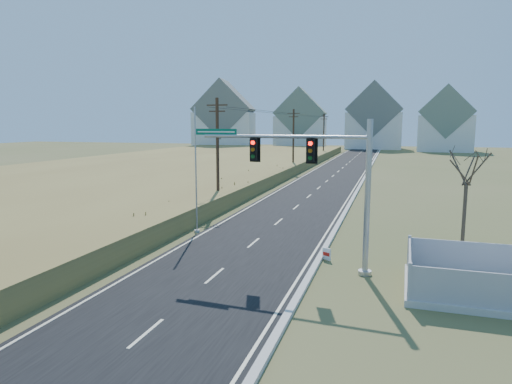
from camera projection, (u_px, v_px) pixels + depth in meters
name	position (u px, v px, depth m)	size (l,w,h in m)	color
ground	(230.00, 264.00, 22.55)	(260.00, 260.00, 0.00)	#4C5127
road	(341.00, 169.00, 69.90)	(8.00, 180.00, 0.06)	black
curb	(369.00, 169.00, 68.71)	(0.30, 180.00, 0.18)	#B2AFA8
reed_marsh	(170.00, 167.00, 67.17)	(38.00, 110.00, 1.30)	olive
utility_pole_near	(218.00, 150.00, 37.91)	(1.80, 0.26, 9.00)	#422D1E
utility_pole_mid	(293.00, 139.00, 66.33)	(1.80, 0.26, 9.00)	#422D1E
utility_pole_far	(324.00, 135.00, 94.74)	(1.80, 0.26, 9.00)	#422D1E
condo_nw	(224.00, 121.00, 126.95)	(17.69, 13.38, 19.05)	white
condo_nnw	(300.00, 124.00, 128.94)	(14.93, 11.17, 17.03)	white
condo_n	(374.00, 121.00, 126.93)	(15.27, 10.20, 18.54)	white
condo_ne	(446.00, 124.00, 114.34)	(14.12, 10.51, 16.52)	white
traffic_signal_mast	(327.00, 179.00, 20.96)	(8.88, 0.98, 7.08)	#9EA0A5
fence_enclosure	(496.00, 289.00, 18.32)	(7.14, 4.96, 1.61)	#B7B5AD
open_sign	(327.00, 254.00, 23.11)	(0.46, 0.29, 0.62)	white
flagpole	(196.00, 183.00, 28.69)	(0.36, 0.36, 7.92)	#B7B5AD
bare_tree	(468.00, 165.00, 22.66)	(2.27, 2.27, 6.01)	#4C3F33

